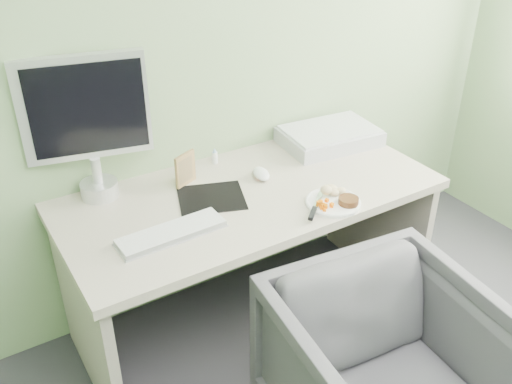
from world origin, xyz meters
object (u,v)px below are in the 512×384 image
plate (333,202)px  desk_chair (385,377)px  desk (250,227)px  scanner (329,137)px  monitor (87,120)px

plate → desk_chair: 0.70m
desk → scanner: bearing=18.6°
plate → scanner: scanner is taller
monitor → desk_chair: 1.48m
desk → scanner: 0.64m
scanner → desk_chair: bearing=-110.6°
plate → monitor: (-0.79, 0.58, 0.33)m
plate → desk_chair: plate is taller
desk → plate: size_ratio=7.10×
scanner → monitor: size_ratio=0.77×
plate → scanner: size_ratio=0.49×
monitor → scanner: bearing=6.2°
plate → monitor: monitor is taller
desk_chair → monitor: bearing=125.3°
scanner → desk_chair: scanner is taller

